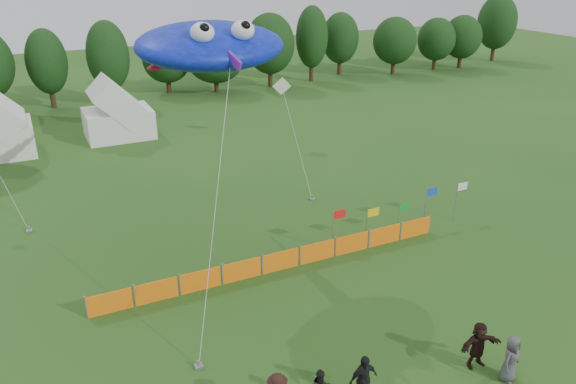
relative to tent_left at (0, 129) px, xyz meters
name	(u,v)px	position (x,y,z in m)	size (l,w,h in m)	color
treeline	(134,58)	(12.58, 12.46, 2.20)	(104.57, 8.78, 8.36)	#382314
tent_left	(0,129)	(0.00, 0.00, 0.00)	(4.46, 4.46, 3.93)	white
tent_right	(118,114)	(8.64, 0.64, -0.08)	(5.34, 4.27, 3.77)	white
barrier_fence	(281,261)	(11.73, -24.07, -1.48)	(17.90, 0.06, 1.00)	orange
flag_row	(401,210)	(19.18, -23.43, -0.57)	(8.73, 0.36, 2.24)	gray
spectator_d	(363,379)	(10.63, -33.05, -1.04)	(1.11, 0.46, 1.89)	black
spectator_e	(511,359)	(15.93, -34.42, -1.06)	(0.90, 0.59, 1.84)	#454549
spectator_f	(478,345)	(15.42, -33.35, -1.05)	(1.73, 0.55, 1.87)	black
stingray_kite	(209,44)	(9.63, -21.35, 8.49)	(7.98, 16.43, 11.73)	#1028E9
small_kite_white	(288,108)	(19.25, -9.23, 1.57)	(3.82, 11.05, 5.33)	white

